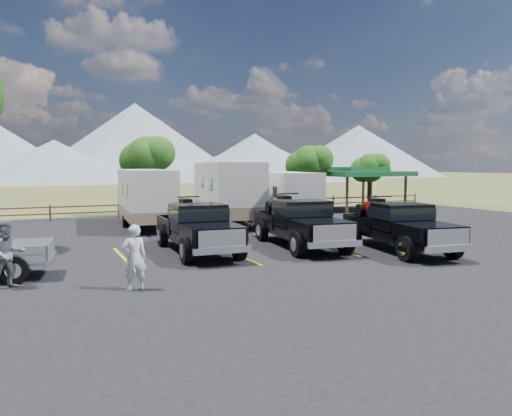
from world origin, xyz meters
name	(u,v)px	position (x,y,z in m)	size (l,w,h in m)	color
ground	(333,269)	(0.00, 0.00, 0.00)	(320.00, 320.00, 0.00)	#424A1F
asphalt_lot	(290,253)	(0.00, 3.00, 0.02)	(44.00, 34.00, 0.04)	black
stall_lines	(278,249)	(0.00, 4.00, 0.04)	(12.12, 5.50, 0.01)	yellow
tree_ne_a	(309,163)	(8.97, 17.01, 3.48)	(3.11, 2.92, 4.76)	black
tree_ne_b	(370,168)	(14.98, 18.01, 3.13)	(2.77, 2.59, 4.27)	black
tree_north	(147,158)	(-2.03, 19.02, 3.83)	(3.46, 3.24, 5.25)	black
rail_fence	(209,206)	(2.00, 18.50, 0.61)	(36.12, 0.12, 1.00)	brown
pavilion	(356,173)	(13.00, 17.00, 2.79)	(6.20, 6.20, 3.22)	brown
mountain_range	(37,144)	(-7.63, 105.98, 7.87)	(209.00, 71.00, 20.00)	gray
rig_left	(197,226)	(-3.19, 4.63, 1.05)	(2.39, 6.33, 2.09)	black
rig_center	(299,222)	(1.05, 4.16, 1.07)	(2.81, 6.60, 2.14)	black
rig_right	(398,225)	(4.14, 1.78, 1.04)	(2.91, 6.45, 2.08)	black
trailer_left	(146,197)	(-3.39, 13.12, 1.66)	(2.81, 8.94, 3.10)	silver
trailer_center	(227,192)	(1.23, 12.96, 1.86)	(3.81, 10.07, 3.48)	silver
trailer_right	(286,197)	(4.02, 11.07, 1.58)	(3.44, 8.50, 2.94)	silver
person_a	(134,257)	(-6.49, -0.32, 0.93)	(0.65, 0.43, 1.78)	silver
person_b	(8,254)	(-9.59, 1.28, 0.99)	(0.92, 0.72, 1.89)	slate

